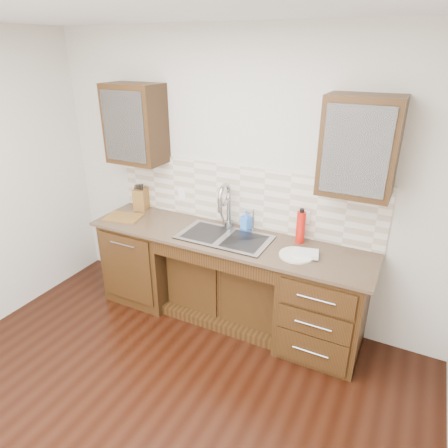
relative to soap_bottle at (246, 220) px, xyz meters
The scene contains 24 objects.
ground 1.98m from the soap_bottle, 93.32° to the right, with size 4.00×3.50×0.10m, color black.
wall_back 0.38m from the soap_bottle, 128.50° to the left, with size 4.00×0.10×2.70m, color beige.
base_cabinet_left 1.21m from the soap_bottle, 167.22° to the right, with size 0.70×0.62×0.88m, color #593014.
base_cabinet_center 0.68m from the soap_bottle, 123.42° to the right, with size 1.20×0.44×0.70m, color #593014.
base_cabinet_right 1.05m from the soap_bottle, 15.57° to the right, with size 0.70×0.62×0.88m, color #593014.
countertop 0.29m from the soap_bottle, 111.08° to the right, with size 2.70×0.65×0.03m, color #84705B.
backsplash 0.23m from the soap_bottle, 147.77° to the left, with size 2.70×0.02×0.59m, color beige.
sink 0.34m from the soap_bottle, 110.00° to the right, with size 0.84×0.46×0.19m, color #9E9EA5.
faucet 0.20m from the soap_bottle, 167.34° to the right, with size 0.04×0.04×0.40m, color #999993.
filter_tap 0.09m from the soap_bottle, 18.47° to the right, with size 0.02×0.02×0.24m, color #999993.
upper_cabinet_left 1.41m from the soap_bottle, behind, with size 0.55×0.34×0.75m, color #593014.
upper_cabinet_right 1.26m from the soap_bottle, ahead, with size 0.55×0.34×0.75m, color #593014.
outlet_left 0.76m from the soap_bottle, behind, with size 0.08×0.01×0.12m, color white.
outlet_right 0.57m from the soap_bottle, ahead, with size 0.08×0.01×0.12m, color white.
soap_bottle is the anchor object (origin of this frame).
water_bottle 0.55m from the soap_bottle, ahead, with size 0.08×0.08×0.29m, color red.
plate 0.68m from the soap_bottle, 27.31° to the right, with size 0.29×0.29×0.02m, color beige.
dish_towel 0.73m from the soap_bottle, 22.99° to the right, with size 0.20×0.15×0.03m, color silver.
knife_block 1.22m from the soap_bottle, behind, with size 0.13×0.20×0.23m, color olive.
cutting_board 1.27m from the soap_bottle, 165.00° to the right, with size 0.36×0.25×0.02m, color brown.
cup_left_a 1.44m from the soap_bottle, behind, with size 0.12×0.12×0.09m, color white.
cup_left_b 1.31m from the soap_bottle, behind, with size 0.11×0.11×0.10m, color white.
cup_right_a 1.14m from the soap_bottle, ahead, with size 0.12×0.12×0.09m, color white.
cup_right_b 1.27m from the soap_bottle, ahead, with size 0.09×0.09×0.08m, color white.
Camera 1 is at (1.48, -1.52, 2.51)m, focal length 32.00 mm.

